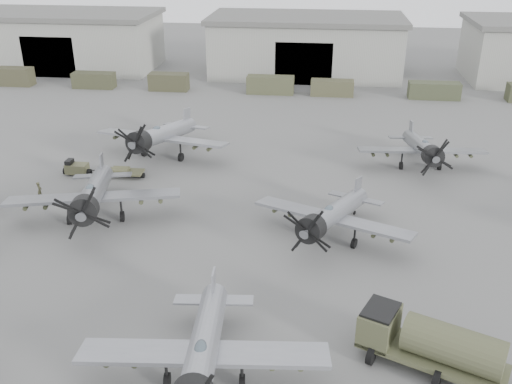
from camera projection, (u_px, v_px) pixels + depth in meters
ground at (259, 327)px, 32.47m from camera, size 220.00×220.00×0.00m
hangar_left at (66, 40)px, 90.46m from camera, size 29.00×14.80×8.70m
hangar_center at (306, 45)px, 86.35m from camera, size 29.00×14.80×8.70m
support_truck_0 at (15, 76)px, 81.33m from camera, size 5.01×2.20×2.53m
support_truck_1 at (94, 80)px, 80.14m from camera, size 5.82×2.20×2.16m
support_truck_2 at (169, 82)px, 78.94m from camera, size 5.40×2.20×2.34m
support_truck_3 at (270, 85)px, 77.40m from camera, size 6.37×2.20×2.35m
support_truck_4 at (332, 88)px, 76.56m from camera, size 5.72×2.20×2.07m
support_truck_5 at (434, 91)px, 75.10m from camera, size 6.64×2.20×2.16m
aircraft_near_1 at (203, 353)px, 27.21m from camera, size 12.37×11.13×4.93m
aircraft_mid_1 at (93, 195)px, 42.84m from camera, size 13.20×11.88×5.25m
aircraft_mid_2 at (331, 216)px, 40.30m from camera, size 11.60×10.50×4.72m
aircraft_far_0 at (160, 135)px, 54.93m from camera, size 13.41×12.07×5.33m
aircraft_far_1 at (423, 148)px, 52.54m from camera, size 11.82×10.64×4.71m
fuel_tanker at (431, 342)px, 28.83m from camera, size 7.77×5.23×2.86m
tug_trailer at (93, 170)px, 52.04m from camera, size 7.16×1.53×1.44m
ground_crew at (40, 191)px, 47.41m from camera, size 0.51×0.64×1.53m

